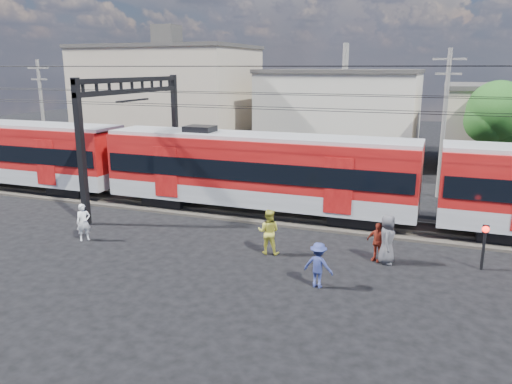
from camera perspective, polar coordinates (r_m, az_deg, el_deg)
ground at (r=18.15m, az=-0.39°, el=-10.17°), size 120.00×120.00×0.00m
track_bed at (r=25.30m, az=6.05°, el=-3.00°), size 70.00×3.40×0.12m
rail_near at (r=24.57m, az=5.62°, el=-3.22°), size 70.00×0.12×0.12m
rail_far at (r=25.97m, az=6.47°, el=-2.29°), size 70.00×0.12×0.12m
commuter_train at (r=25.45m, az=0.58°, el=2.62°), size 50.30×3.08×4.17m
catenary at (r=27.70m, az=-11.48°, el=9.00°), size 70.00×9.30×7.52m
building_west at (r=45.71m, az=-9.87°, el=10.35°), size 14.28×10.20×9.30m
building_midwest at (r=43.37m, az=9.95°, el=8.83°), size 12.24×12.24×7.30m
utility_pole_mid at (r=30.61m, az=20.70°, el=7.70°), size 1.80×0.24×8.50m
utility_pole_west at (r=40.69m, az=-23.23°, el=8.47°), size 1.80×0.24×8.00m
tree_near at (r=33.85m, az=26.18°, el=7.92°), size 3.82×3.64×6.72m
pedestrian_a at (r=23.27m, az=-19.10°, el=-3.28°), size 0.69×0.71×1.65m
pedestrian_b at (r=20.41m, az=1.45°, el=-4.55°), size 0.98×0.80×1.88m
pedestrian_c at (r=17.55m, az=7.13°, el=-8.29°), size 1.12×0.73×1.62m
pedestrian_d at (r=20.26m, az=13.70°, el=-5.56°), size 0.99×0.71×1.57m
pedestrian_e at (r=20.05m, az=14.76°, el=-5.24°), size 0.64×0.97×1.96m
crossing_signal at (r=20.54m, az=24.66°, el=-4.89°), size 0.26×0.26×1.78m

